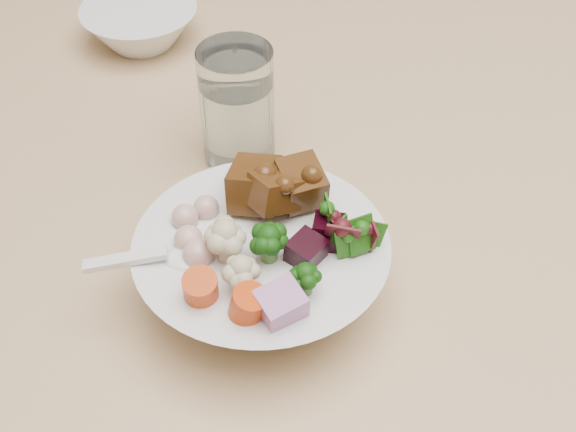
{
  "coord_description": "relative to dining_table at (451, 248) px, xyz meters",
  "views": [
    {
      "loc": [
        -0.29,
        -0.45,
        1.29
      ],
      "look_at": [
        -0.36,
        -0.01,
        0.85
      ],
      "focal_mm": 50.0,
      "sensor_mm": 36.0,
      "label": 1
    }
  ],
  "objects": [
    {
      "name": "chair_far",
      "position": [
        -0.18,
        0.7,
        -0.2
      ],
      "size": [
        0.54,
        0.54,
        0.9
      ],
      "rotation": [
        0.0,
        0.0,
        0.39
      ],
      "color": "tan",
      "rests_on": "ground"
    },
    {
      "name": "soup_spoon",
      "position": [
        -0.22,
        -0.19,
        0.14
      ],
      "size": [
        0.09,
        0.04,
        0.02
      ],
      "rotation": [
        0.0,
        0.0,
        0.27
      ],
      "color": "silver",
      "rests_on": "food_bowl"
    },
    {
      "name": "water_glass",
      "position": [
        -0.22,
        0.01,
        0.13
      ],
      "size": [
        0.07,
        0.07,
        0.12
      ],
      "color": "white",
      "rests_on": "dining_table"
    },
    {
      "name": "dining_table",
      "position": [
        0.0,
        0.0,
        0.0
      ],
      "size": [
        1.84,
        1.27,
        0.79
      ],
      "rotation": [
        0.0,
        0.0,
        0.21
      ],
      "color": "tan",
      "rests_on": "ground"
    },
    {
      "name": "side_bowl",
      "position": [
        -0.37,
        0.19,
        0.1
      ],
      "size": [
        0.13,
        0.13,
        0.04
      ],
      "primitive_type": null,
      "color": "silver",
      "rests_on": "dining_table"
    },
    {
      "name": "food_bowl",
      "position": [
        -0.16,
        -0.16,
        0.11
      ],
      "size": [
        0.2,
        0.2,
        0.11
      ],
      "color": "silver",
      "rests_on": "dining_table"
    }
  ]
}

